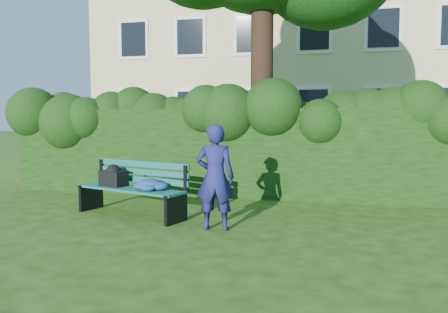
# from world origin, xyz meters

# --- Properties ---
(ground) EXTENTS (80.00, 80.00, 0.00)m
(ground) POSITION_xyz_m (0.00, 0.00, 0.00)
(ground) COLOR #1D4810
(ground) RESTS_ON ground
(apartment_building) EXTENTS (16.00, 8.08, 12.00)m
(apartment_building) POSITION_xyz_m (-0.00, 13.99, 6.00)
(apartment_building) COLOR #C7C085
(apartment_building) RESTS_ON ground
(hedge) EXTENTS (10.00, 1.00, 1.80)m
(hedge) POSITION_xyz_m (0.00, 2.20, 0.90)
(hedge) COLOR black
(hedge) RESTS_ON ground
(park_bench) EXTENTS (2.07, 1.17, 0.89)m
(park_bench) POSITION_xyz_m (-1.37, -0.15, 0.51)
(park_bench) COLOR #105447
(park_bench) RESTS_ON ground
(man_reading) EXTENTS (0.60, 0.43, 1.53)m
(man_reading) POSITION_xyz_m (0.18, -0.72, 0.77)
(man_reading) COLOR navy
(man_reading) RESTS_ON ground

